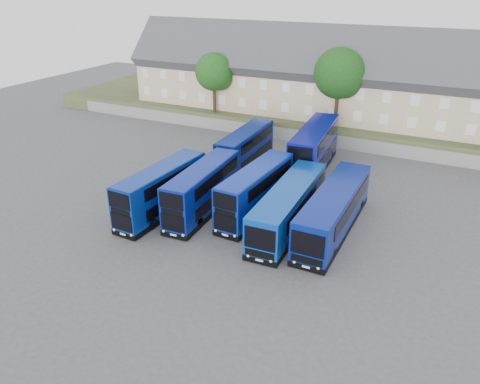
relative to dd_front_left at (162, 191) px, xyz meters
name	(u,v)px	position (x,y,z in m)	size (l,w,h in m)	color
ground	(217,235)	(5.92, -1.29, -1.97)	(120.00, 120.00, 0.00)	#49494E
retaining_wall	(314,138)	(5.92, 22.71, -1.22)	(70.00, 0.40, 1.50)	slate
earth_bank	(337,116)	(5.92, 32.71, -0.97)	(80.00, 20.00, 2.00)	#3D4828
terrace_row	(332,80)	(5.92, 28.71, 4.63)	(54.00, 10.40, 11.20)	tan
dd_front_left	(162,191)	(0.00, 0.00, 0.00)	(2.75, 10.19, 4.01)	navy
dd_front_mid	(203,191)	(3.03, 1.63, 0.01)	(2.89, 10.24, 4.02)	navy
dd_front_right	(256,192)	(7.11, 3.33, -0.01)	(2.83, 10.16, 3.99)	#08249C
dd_rear_left	(245,150)	(1.89, 12.21, -0.01)	(2.57, 10.09, 3.98)	navy
dd_rear_right	(314,150)	(8.43, 14.72, 0.28)	(3.58, 11.70, 4.58)	#080D98
coach_east_a	(289,208)	(10.40, 2.46, -0.31)	(3.05, 12.46, 3.38)	#093DA5
coach_east_b	(334,211)	(13.80, 3.29, -0.26)	(2.69, 12.74, 3.48)	navy
tree_west	(215,73)	(-7.93, 23.81, 5.08)	(4.80, 4.80, 7.65)	#382314
tree_mid	(341,75)	(8.07, 24.31, 6.10)	(5.76, 5.76, 9.18)	#382314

